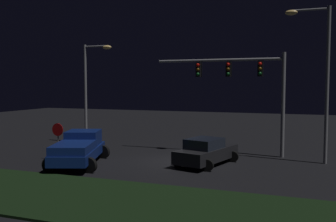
# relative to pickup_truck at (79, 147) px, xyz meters

# --- Properties ---
(ground_plane) EXTENTS (80.00, 80.00, 0.00)m
(ground_plane) POSITION_rel_pickup_truck_xyz_m (4.65, 2.71, -1.00)
(ground_plane) COLOR black
(grass_median) EXTENTS (23.36, 5.54, 0.10)m
(grass_median) POSITION_rel_pickup_truck_xyz_m (4.65, -5.56, -0.95)
(grass_median) COLOR black
(grass_median) RESTS_ON ground_plane
(pickup_truck) EXTENTS (4.05, 5.76, 1.80)m
(pickup_truck) POSITION_rel_pickup_truck_xyz_m (0.00, 0.00, 0.00)
(pickup_truck) COLOR navy
(pickup_truck) RESTS_ON ground_plane
(car_sedan) EXTENTS (3.21, 4.72, 1.51)m
(car_sedan) POSITION_rel_pickup_truck_xyz_m (6.75, 2.41, -0.26)
(car_sedan) COLOR black
(car_sedan) RESTS_ON ground_plane
(traffic_signal_gantry) EXTENTS (8.32, 0.56, 6.50)m
(traffic_signal_gantry) POSITION_rel_pickup_truck_xyz_m (8.19, 6.18, 3.90)
(traffic_signal_gantry) COLOR slate
(traffic_signal_gantry) RESTS_ON ground_plane
(street_lamp_left) EXTENTS (2.34, 0.44, 7.51)m
(street_lamp_left) POSITION_rel_pickup_truck_xyz_m (-3.35, 6.71, 3.76)
(street_lamp_left) COLOR slate
(street_lamp_left) RESTS_ON ground_plane
(street_lamp_right) EXTENTS (2.47, 0.44, 8.90)m
(street_lamp_right) POSITION_rel_pickup_truck_xyz_m (12.63, 5.03, 4.52)
(street_lamp_right) COLOR slate
(street_lamp_right) RESTS_ON ground_plane
(stop_sign) EXTENTS (0.76, 0.08, 2.23)m
(stop_sign) POSITION_rel_pickup_truck_xyz_m (-1.81, 0.50, 0.56)
(stop_sign) COLOR slate
(stop_sign) RESTS_ON ground_plane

